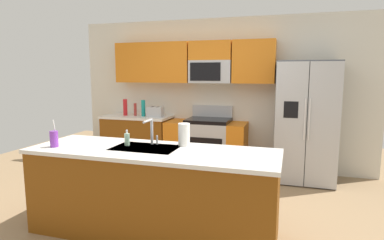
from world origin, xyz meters
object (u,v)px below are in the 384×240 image
at_px(drink_cup_purple, 54,139).
at_px(paper_towel_roll, 184,135).
at_px(pepper_mill, 135,109).
at_px(bottle_teal, 143,108).
at_px(range_oven, 206,145).
at_px(soap_dispenser, 127,139).
at_px(toaster, 155,112).
at_px(bottle_red, 125,107).
at_px(refrigerator, 306,122).
at_px(sink_faucet, 151,129).

relative_size(drink_cup_purple, paper_towel_roll, 1.21).
height_order(pepper_mill, bottle_teal, bottle_teal).
bearing_deg(range_oven, soap_dispenser, -97.64).
xyz_separation_m(range_oven, paper_towel_roll, (0.29, -2.05, 0.58)).
height_order(toaster, soap_dispenser, toaster).
distance_m(toaster, paper_towel_roll, 2.34).
distance_m(range_oven, drink_cup_purple, 2.76).
bearing_deg(toaster, drink_cup_purple, -91.75).
bearing_deg(bottle_red, pepper_mill, 7.76).
xyz_separation_m(drink_cup_purple, soap_dispenser, (0.70, 0.29, -0.02)).
height_order(refrigerator, soap_dispenser, refrigerator).
height_order(range_oven, refrigerator, refrigerator).
xyz_separation_m(toaster, paper_towel_roll, (1.21, -2.00, 0.03)).
bearing_deg(bottle_red, soap_dispenser, -60.87).
height_order(pepper_mill, soap_dispenser, pepper_mill).
bearing_deg(pepper_mill, toaster, -6.86).
relative_size(toaster, pepper_mill, 1.24).
height_order(bottle_teal, paper_towel_roll, bottle_teal).
height_order(range_oven, bottle_teal, bottle_teal).
distance_m(range_oven, bottle_red, 1.64).
height_order(drink_cup_purple, paper_towel_roll, drink_cup_purple).
xyz_separation_m(refrigerator, sink_faucet, (-1.65, -2.05, 0.14)).
bearing_deg(range_oven, toaster, -176.73).
relative_size(pepper_mill, drink_cup_purple, 0.78).
distance_m(toaster, soap_dispenser, 2.26).
bearing_deg(sink_faucet, pepper_mill, 120.99).
bearing_deg(sink_faucet, drink_cup_purple, -156.85).
bearing_deg(bottle_teal, refrigerator, -0.72).
distance_m(range_oven, paper_towel_roll, 2.15).
height_order(refrigerator, pepper_mill, refrigerator).
bearing_deg(sink_faucet, bottle_teal, 117.73).
distance_m(refrigerator, bottle_teal, 2.75).
relative_size(sink_faucet, soap_dispenser, 1.66).
bearing_deg(range_oven, sink_faucet, -91.74).
bearing_deg(drink_cup_purple, sink_faucet, 23.15).
bearing_deg(soap_dispenser, refrigerator, 48.77).
relative_size(bottle_red, paper_towel_roll, 1.24).
distance_m(pepper_mill, bottle_red, 0.19).
relative_size(bottle_red, soap_dispenser, 1.75).
distance_m(drink_cup_purple, soap_dispenser, 0.75).
xyz_separation_m(refrigerator, drink_cup_purple, (-2.58, -2.44, 0.06)).
xyz_separation_m(bottle_teal, bottle_red, (-0.37, 0.01, 0.00)).
bearing_deg(bottle_teal, pepper_mill, 168.89).
bearing_deg(paper_towel_roll, sink_faucet, -169.67).
xyz_separation_m(toaster, bottle_red, (-0.60, 0.02, 0.06)).
bearing_deg(pepper_mill, soap_dispenser, -65.01).
bearing_deg(bottle_teal, bottle_red, 178.58).
distance_m(refrigerator, sink_faucet, 2.64).
xyz_separation_m(bottle_red, paper_towel_roll, (1.81, -2.03, -0.03)).
distance_m(pepper_mill, bottle_teal, 0.18).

